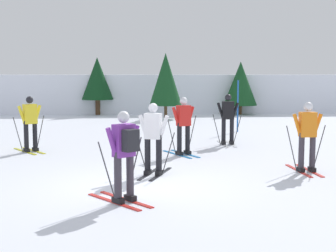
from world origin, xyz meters
name	(u,v)px	position (x,y,z in m)	size (l,w,h in m)	color
ground_plane	(137,187)	(0.00, 0.00, 0.00)	(120.00, 120.00, 0.00)	silver
far_snow_ridge	(131,93)	(0.00, 21.91, 1.17)	(80.00, 6.70, 2.34)	silver
skier_red	(183,124)	(1.44, 3.95, 0.92)	(1.00, 1.61, 1.71)	#237AC6
skier_white	(153,137)	(0.41, 1.14, 0.92)	(0.95, 1.63, 1.71)	black
skier_yellow	(30,122)	(-3.17, 4.90, 0.92)	(1.20, 1.53, 1.71)	gold
skier_orange	(307,135)	(4.15, 1.21, 0.92)	(1.00, 1.61, 1.71)	red
skier_black	(228,118)	(3.16, 5.92, 0.92)	(1.00, 1.60, 1.71)	silver
skier_purple	(125,152)	(-0.24, -1.30, 0.96)	(1.26, 1.50, 1.71)	red
trail_marker_pole	(238,106)	(4.32, 9.58, 1.06)	(0.06, 0.06, 2.13)	#1E56AD
conifer_far_left	(97,79)	(-1.99, 18.50, 2.11)	(1.85, 1.85, 3.35)	#513823
conifer_far_right	(240,83)	(6.37, 18.02, 1.83)	(1.96, 1.96, 3.11)	#513823
conifer_far_centre	(166,79)	(1.79, 15.61, 2.10)	(1.74, 1.74, 3.49)	#513823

